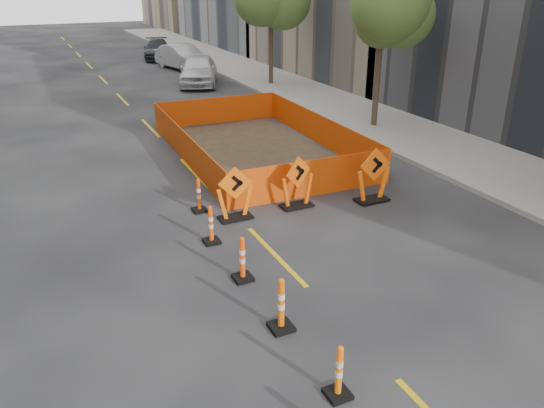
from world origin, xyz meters
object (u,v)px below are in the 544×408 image
channelizer_6 (211,225)px  parked_car_near (199,70)px  channelizer_5 (242,259)px  channelizer_3 (339,371)px  channelizer_7 (199,195)px  chevron_sign_left (235,193)px  parked_car_mid (183,57)px  chevron_sign_center (297,182)px  chevron_sign_right (374,175)px  parked_car_far (157,49)px  channelizer_4 (281,304)px

channelizer_6 → parked_car_near: bearing=72.6°
channelizer_5 → channelizer_3: bearing=-89.6°
channelizer_7 → chevron_sign_left: 1.14m
channelizer_6 → channelizer_7: size_ratio=1.01×
parked_car_mid → chevron_sign_center: bearing=-112.5°
chevron_sign_right → chevron_sign_center: bearing=167.4°
channelizer_6 → chevron_sign_right: size_ratio=0.61×
channelizer_6 → channelizer_7: 1.89m
chevron_sign_left → chevron_sign_right: size_ratio=0.93×
channelizer_3 → parked_car_far: 35.88m
chevron_sign_right → parked_car_mid: parked_car_mid is taller
channelizer_4 → parked_car_mid: (6.57, 28.09, 0.27)m
channelizer_4 → parked_car_mid: bearing=76.8°
channelizer_3 → channelizer_6: size_ratio=0.98×
channelizer_3 → parked_car_near: size_ratio=0.19×
channelizer_6 → parked_car_far: 30.40m
channelizer_3 → parked_car_mid: size_ratio=0.19×
parked_car_near → parked_car_mid: size_ratio=1.01×
parked_car_near → parked_car_far: size_ratio=1.04×
chevron_sign_right → parked_car_near: parked_car_near is taller
parked_car_near → parked_car_mid: parked_car_near is taller
parked_car_far → parked_car_near: bearing=-78.1°
channelizer_6 → parked_car_near: 19.80m
chevron_sign_center → parked_car_mid: 23.67m
channelizer_4 → chevron_sign_right: bearing=40.3°
channelizer_5 → chevron_sign_left: 3.03m
channelizer_3 → chevron_sign_right: chevron_sign_right is taller
chevron_sign_left → parked_car_far: (5.22, 28.75, -0.04)m
channelizer_4 → chevron_sign_left: size_ratio=0.73×
channelizer_3 → channelizer_5: 3.73m
chevron_sign_right → channelizer_4: bearing=-137.7°
chevron_sign_right → parked_car_mid: bearing=88.0°
chevron_sign_left → chevron_sign_right: 3.97m
channelizer_7 → chevron_sign_right: chevron_sign_right is taller
channelizer_7 → parked_car_mid: parked_car_mid is taller
chevron_sign_left → channelizer_5: bearing=-96.5°
channelizer_4 → chevron_sign_right: chevron_sign_right is taller
channelizer_7 → parked_car_near: (5.60, 17.03, 0.36)m
channelizer_4 → parked_car_far: parked_car_far is taller
channelizer_3 → parked_car_mid: (6.53, 29.96, 0.33)m
channelizer_5 → parked_car_far: size_ratio=0.21×
chevron_sign_center → parked_car_far: bearing=65.2°
parked_car_mid → channelizer_5: bearing=-117.4°
channelizer_4 → channelizer_7: size_ratio=1.12×
parked_car_mid → channelizer_7: bearing=-119.0°
channelizer_5 → channelizer_6: 1.86m
channelizer_4 → channelizer_6: channelizer_4 is taller
chevron_sign_center → channelizer_3: bearing=-130.8°
channelizer_7 → parked_car_far: 28.51m
channelizer_6 → parked_car_near: parked_car_near is taller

